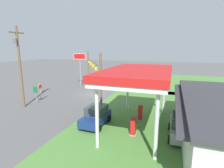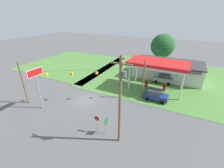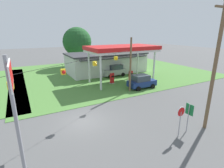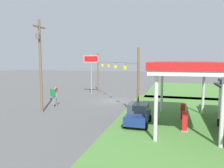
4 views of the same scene
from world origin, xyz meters
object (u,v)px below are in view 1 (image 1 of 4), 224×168
(utility_pole_main, at_px, (20,64))
(gas_station_canopy, at_px, (139,75))
(car_at_pumps_front, at_px, (96,116))
(route_sign, at_px, (36,91))
(car_at_pumps_rear, at_px, (182,127))
(fuel_pump_near, at_px, (140,113))
(stop_sign_roadside, at_px, (40,89))
(stop_sign_overhead, at_px, (80,62))
(fuel_pump_far, at_px, (133,127))

(utility_pole_main, bearing_deg, gas_station_canopy, 86.36)
(car_at_pumps_front, height_order, route_sign, route_sign)
(car_at_pumps_front, xyz_separation_m, car_at_pumps_rear, (0.05, 8.00, 0.08))
(car_at_pumps_rear, bearing_deg, gas_station_canopy, 76.34)
(gas_station_canopy, relative_size, fuel_pump_near, 6.53)
(stop_sign_roadside, distance_m, route_sign, 1.18)
(car_at_pumps_front, height_order, stop_sign_roadside, stop_sign_roadside)
(stop_sign_overhead, bearing_deg, car_at_pumps_front, 33.95)
(fuel_pump_far, distance_m, stop_sign_roadside, 16.19)
(gas_station_canopy, relative_size, car_at_pumps_rear, 2.52)
(fuel_pump_near, distance_m, utility_pole_main, 16.02)
(fuel_pump_near, distance_m, fuel_pump_far, 3.50)
(fuel_pump_near, xyz_separation_m, car_at_pumps_rear, (2.67, 4.00, 0.28))
(car_at_pumps_front, relative_size, stop_sign_overhead, 0.59)
(gas_station_canopy, xyz_separation_m, stop_sign_roadside, (-4.03, -15.09, -3.39))
(car_at_pumps_rear, height_order, utility_pole_main, utility_pole_main)
(car_at_pumps_rear, distance_m, stop_sign_roadside, 19.74)
(gas_station_canopy, bearing_deg, fuel_pump_far, -0.05)
(gas_station_canopy, relative_size, utility_pole_main, 1.04)
(route_sign, xyz_separation_m, utility_pole_main, (1.90, -0.31, 4.01))
(fuel_pump_near, xyz_separation_m, stop_sign_overhead, (-12.84, -14.41, 4.23))
(car_at_pumps_rear, xyz_separation_m, stop_sign_overhead, (-15.51, -18.41, 3.96))
(fuel_pump_near, height_order, car_at_pumps_front, car_at_pumps_front)
(gas_station_canopy, xyz_separation_m, car_at_pumps_rear, (0.92, 4.00, -4.15))
(stop_sign_overhead, bearing_deg, route_sign, -2.45)
(fuel_pump_near, height_order, route_sign, route_sign)
(car_at_pumps_front, bearing_deg, fuel_pump_far, 78.59)
(car_at_pumps_front, xyz_separation_m, stop_sign_overhead, (-15.46, -10.41, 4.03))
(gas_station_canopy, distance_m, route_sign, 15.58)
(stop_sign_roadside, relative_size, route_sign, 1.04)
(fuel_pump_far, bearing_deg, car_at_pumps_rear, 101.73)
(stop_sign_overhead, height_order, route_sign, stop_sign_overhead)
(utility_pole_main, bearing_deg, stop_sign_roadside, 177.52)
(gas_station_canopy, bearing_deg, utility_pole_main, -93.64)
(stop_sign_roadside, bearing_deg, route_sign, -171.15)
(utility_pole_main, bearing_deg, fuel_pump_far, 79.87)
(fuel_pump_near, bearing_deg, fuel_pump_far, 0.00)
(fuel_pump_far, bearing_deg, gas_station_canopy, 179.95)
(gas_station_canopy, bearing_deg, car_at_pumps_front, -77.80)
(fuel_pump_near, distance_m, route_sign, 14.98)
(utility_pole_main, bearing_deg, car_at_pumps_front, 80.72)
(fuel_pump_far, bearing_deg, stop_sign_overhead, -138.60)
(fuel_pump_near, xyz_separation_m, car_at_pumps_front, (2.62, -4.00, 0.20))
(fuel_pump_near, bearing_deg, utility_pole_main, -87.06)
(fuel_pump_far, xyz_separation_m, car_at_pumps_rear, (-0.83, 4.00, 0.28))
(car_at_pumps_front, height_order, stop_sign_overhead, stop_sign_overhead)
(fuel_pump_far, height_order, stop_sign_overhead, stop_sign_overhead)
(car_at_pumps_rear, bearing_deg, stop_sign_roadside, 74.73)
(gas_station_canopy, height_order, fuel_pump_near, gas_station_canopy)
(car_at_pumps_rear, distance_m, stop_sign_overhead, 24.40)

